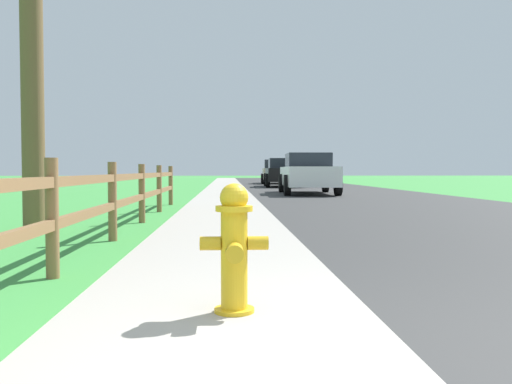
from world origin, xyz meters
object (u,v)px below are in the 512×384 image
(parked_car_black, at_px, (285,172))
(parked_car_beige, at_px, (276,172))
(parked_suv_white, at_px, (308,173))
(fire_hydrant, at_px, (234,247))

(parked_car_black, distance_m, parked_car_beige, 7.18)
(parked_car_black, xyz_separation_m, parked_car_beige, (0.18, 7.18, -0.00))
(parked_car_beige, bearing_deg, parked_suv_white, -90.78)
(fire_hydrant, xyz_separation_m, parked_suv_white, (3.04, 17.29, 0.36))
(parked_suv_white, relative_size, parked_car_beige, 1.00)
(parked_suv_white, height_order, parked_car_beige, parked_car_beige)
(parked_suv_white, distance_m, parked_car_black, 8.72)
(parked_car_black, bearing_deg, parked_suv_white, -90.22)
(parked_car_black, bearing_deg, fire_hydrant, -96.75)
(parked_suv_white, xyz_separation_m, parked_car_beige, (0.22, 15.90, -0.00))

